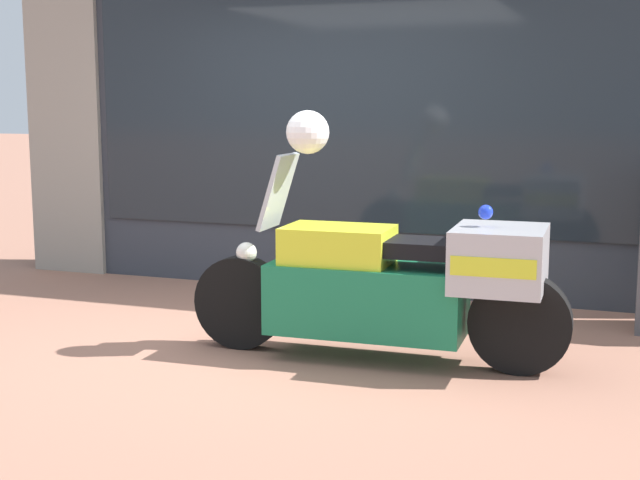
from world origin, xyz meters
The scene contains 5 objects.
ground_plane centered at (0.00, 0.00, 0.00)m, with size 60.00×60.00×0.00m, color #9E6B56.
shop_building centered at (-0.37, 2.00, 1.77)m, with size 6.19×0.55×3.52m.
window_display centered at (0.32, 2.03, 0.44)m, with size 4.96×0.30×1.81m.
paramedic_motorcycle centered at (1.06, -0.09, 0.52)m, with size 2.47×0.65×1.32m.
white_helmet centered at (0.47, -0.10, 1.46)m, with size 0.28×0.28×0.28m, color white.
Camera 1 is at (2.46, -5.44, 1.67)m, focal length 50.00 mm.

